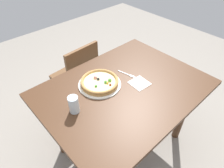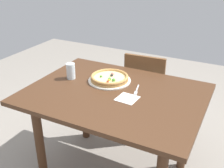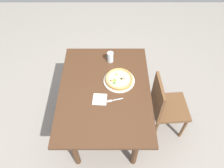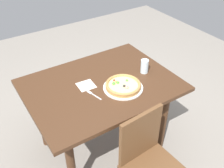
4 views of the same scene
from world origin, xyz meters
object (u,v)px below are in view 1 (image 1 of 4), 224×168
(plate, at_px, (100,84))
(fork, at_px, (128,74))
(chair_near, at_px, (78,76))
(napkin, at_px, (139,83))
(pizza, at_px, (100,82))
(drinking_glass, at_px, (74,104))
(dining_table, at_px, (124,98))

(plate, xyz_separation_m, fork, (-0.26, 0.06, -0.00))
(chair_near, relative_size, napkin, 6.18)
(pizza, height_order, fork, pizza)
(drinking_glass, bearing_deg, fork, -176.38)
(plate, bearing_deg, napkin, 140.60)
(fork, distance_m, drinking_glass, 0.56)
(chair_near, xyz_separation_m, pizza, (0.13, 0.54, 0.33))
(chair_near, xyz_separation_m, drinking_glass, (0.43, 0.64, 0.36))
(dining_table, relative_size, napkin, 9.15)
(plate, height_order, drinking_glass, drinking_glass)
(chair_near, bearing_deg, pizza, -106.86)
(chair_near, relative_size, pizza, 2.89)
(plate, bearing_deg, drinking_glass, 17.59)
(chair_near, bearing_deg, fork, -81.51)
(fork, bearing_deg, plate, -116.60)
(fork, bearing_deg, pizza, -116.54)
(dining_table, distance_m, napkin, 0.18)
(pizza, distance_m, fork, 0.26)
(fork, xyz_separation_m, napkin, (0.01, 0.14, -0.00))
(plate, relative_size, fork, 2.06)
(dining_table, distance_m, chair_near, 0.72)
(pizza, distance_m, napkin, 0.32)
(plate, bearing_deg, pizza, 137.10)
(chair_near, xyz_separation_m, plate, (0.13, 0.54, 0.30))
(dining_table, relative_size, chair_near, 1.48)
(pizza, xyz_separation_m, fork, (-0.26, 0.06, -0.03))
(chair_near, distance_m, napkin, 0.81)
(napkin, bearing_deg, pizza, -39.40)
(chair_near, distance_m, plate, 0.63)
(plate, distance_m, pizza, 0.03)
(pizza, height_order, drinking_glass, drinking_glass)
(fork, bearing_deg, napkin, -18.00)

